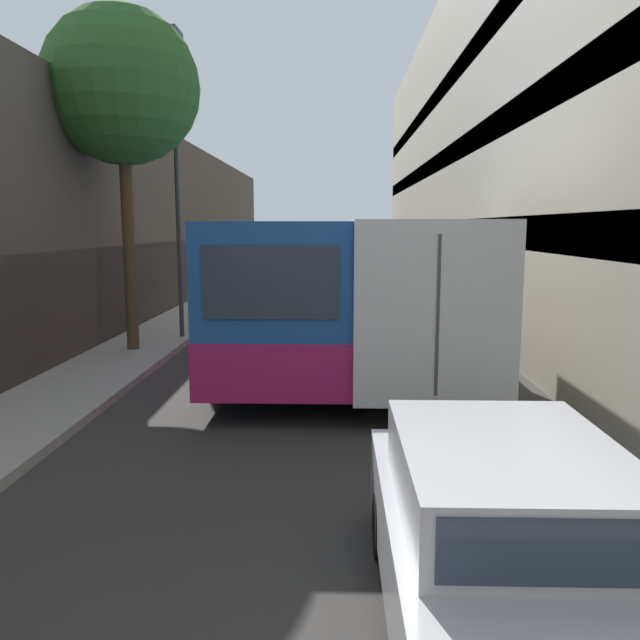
{
  "coord_description": "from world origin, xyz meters",
  "views": [
    {
      "loc": [
        0.31,
        0.79,
        3.04
      ],
      "look_at": [
        0.05,
        10.36,
        1.6
      ],
      "focal_mm": 35.0,
      "sensor_mm": 36.0,
      "label": 1
    }
  ],
  "objects_px": {
    "car_hatchback": "(507,544)",
    "box_truck": "(410,297)",
    "bus": "(294,289)",
    "street_lamp": "(175,132)",
    "street_tree_left": "(122,88)"
  },
  "relations": [
    {
      "from": "car_hatchback",
      "to": "street_lamp",
      "type": "xyz_separation_m",
      "value": [
        -5.36,
        11.93,
        4.65
      ]
    },
    {
      "from": "car_hatchback",
      "to": "street_lamp",
      "type": "distance_m",
      "value": 13.88
    },
    {
      "from": "box_truck",
      "to": "street_tree_left",
      "type": "bearing_deg",
      "value": 160.77
    },
    {
      "from": "street_lamp",
      "to": "box_truck",
      "type": "bearing_deg",
      "value": -35.2
    },
    {
      "from": "car_hatchback",
      "to": "street_lamp",
      "type": "relative_size",
      "value": 0.51
    },
    {
      "from": "car_hatchback",
      "to": "box_truck",
      "type": "distance_m",
      "value": 8.07
    },
    {
      "from": "car_hatchback",
      "to": "bus",
      "type": "distance_m",
      "value": 10.02
    },
    {
      "from": "box_truck",
      "to": "street_tree_left",
      "type": "xyz_separation_m",
      "value": [
        -6.29,
        2.19,
        4.46
      ]
    },
    {
      "from": "bus",
      "to": "street_lamp",
      "type": "xyz_separation_m",
      "value": [
        -3.15,
        2.2,
        3.76
      ]
    },
    {
      "from": "box_truck",
      "to": "street_lamp",
      "type": "xyz_separation_m",
      "value": [
        -5.55,
        3.91,
        3.74
      ]
    },
    {
      "from": "box_truck",
      "to": "street_lamp",
      "type": "distance_m",
      "value": 7.75
    },
    {
      "from": "car_hatchback",
      "to": "box_truck",
      "type": "relative_size",
      "value": 0.53
    },
    {
      "from": "car_hatchback",
      "to": "street_tree_left",
      "type": "relative_size",
      "value": 0.51
    },
    {
      "from": "street_lamp",
      "to": "street_tree_left",
      "type": "height_order",
      "value": "street_tree_left"
    },
    {
      "from": "car_hatchback",
      "to": "box_truck",
      "type": "bearing_deg",
      "value": 88.63
    }
  ]
}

